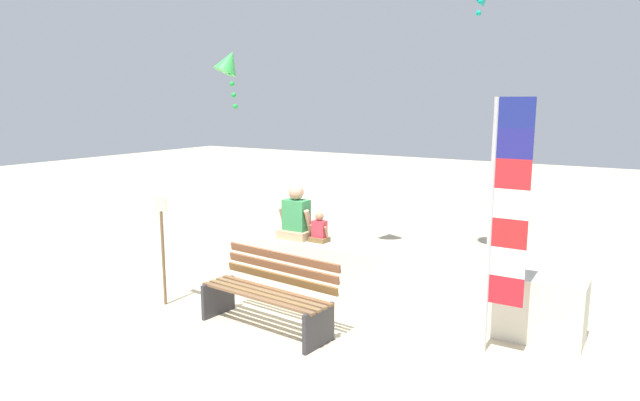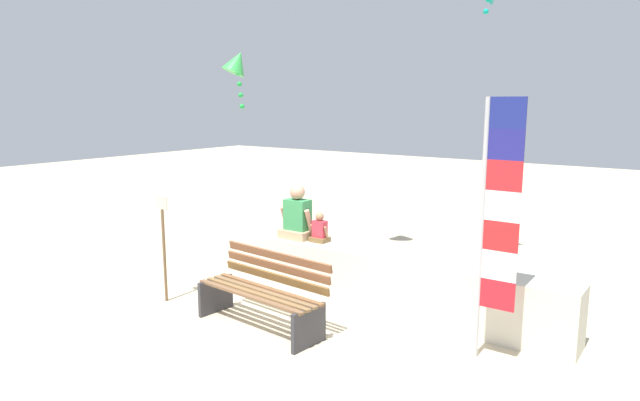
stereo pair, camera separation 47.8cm
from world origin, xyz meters
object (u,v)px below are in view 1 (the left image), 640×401
Objects in this scene: flag_banner at (504,213)px; kite_green at (229,63)px; park_bench at (269,294)px; person_adult at (296,218)px; sign_post at (163,243)px; person_child at (319,230)px.

flag_banner is 2.73× the size of kite_green.
park_bench is at bearing -41.81° from kite_green.
flag_banner is at bearing -12.57° from person_adult.
kite_green is (-4.89, 1.43, 1.76)m from flag_banner.
park_bench is 1.72m from sign_post.
person_adult reaches higher than person_child.
kite_green is (-1.84, 0.75, 2.27)m from person_adult.
park_bench is 1.61m from person_adult.
flag_banner is (2.66, -0.68, 0.65)m from person_child.
sign_post is (0.72, -2.25, -2.46)m from kite_green.
flag_banner is 5.39m from kite_green.
flag_banner is at bearing -16.34° from kite_green.
sign_post is at bearing -135.22° from person_child.
flag_banner reaches higher than person_child.
person_adult is at bearing -22.30° from kite_green.
kite_green is (-2.38, 2.13, 2.89)m from park_bench.
flag_banner is 1.87× the size of sign_post.
sign_post is (-1.12, -1.50, -0.19)m from person_adult.
sign_post is at bearing -168.93° from flag_banner.
park_bench is 2.84m from flag_banner.
person_child is 2.13m from sign_post.
person_adult reaches higher than sign_post.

